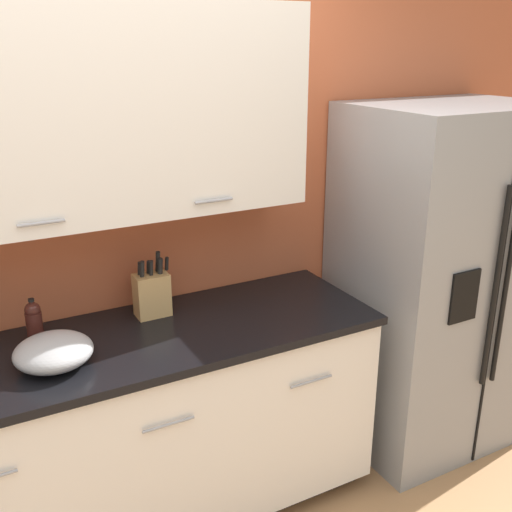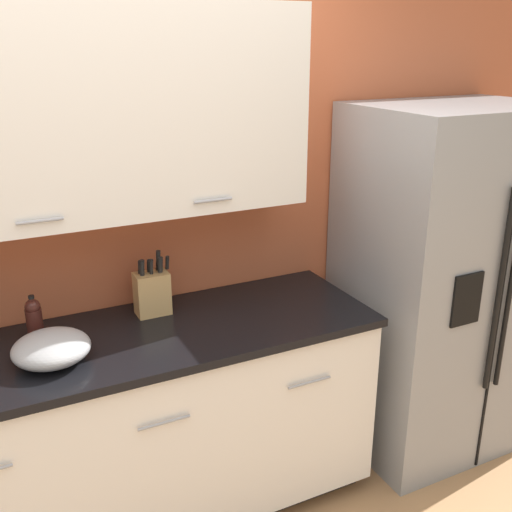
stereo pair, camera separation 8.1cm
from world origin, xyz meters
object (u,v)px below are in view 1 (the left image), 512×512
Objects in this scene: mixing_bowl at (53,352)px; refrigerator at (439,280)px; knife_block at (152,293)px; oil_bottle at (34,322)px.

refrigerator is at bearing 0.83° from mixing_bowl.
knife_block reaches higher than oil_bottle.
knife_block is at bearing 171.73° from refrigerator.
knife_block is 1.48× the size of oil_bottle.
oil_bottle is at bearing 174.77° from refrigerator.
oil_bottle is 0.67× the size of mixing_bowl.
mixing_bowl is at bearing -179.17° from refrigerator.
mixing_bowl is (0.03, -0.20, -0.04)m from oil_bottle.
mixing_bowl is (-0.46, -0.24, -0.05)m from knife_block.
refrigerator is 1.47m from knife_block.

